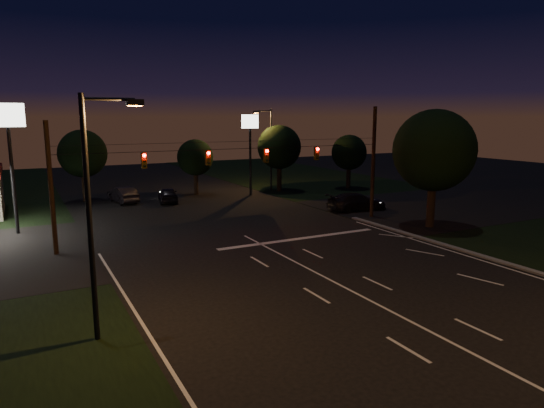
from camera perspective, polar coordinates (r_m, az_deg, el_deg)
ground at (r=22.52m, az=12.00°, el=-11.33°), size 140.00×140.00×0.00m
cross_street_right at (r=47.10m, az=18.39°, el=-0.30°), size 20.00×16.00×0.02m
center_line at (r=18.74m, az=24.26°, el=-16.62°), size 0.14×40.00×0.01m
stop_bar at (r=33.13m, az=3.29°, el=-4.08°), size 12.00×0.50×0.01m
utility_pole_right at (r=41.01m, az=11.59°, el=-1.49°), size 0.30×0.30×9.00m
utility_pole_left at (r=32.09m, az=-24.03°, el=-5.46°), size 0.28×0.28×8.00m
signal_span at (r=33.91m, az=-4.02°, el=5.67°), size 24.00×0.40×1.56m
pole_sign_left_near at (r=38.01m, az=-28.57°, el=7.18°), size 2.20×0.30×9.10m
pole_sign_right at (r=50.84m, az=-2.59°, el=8.03°), size 1.80×0.30×8.40m
street_light_left at (r=18.38m, az=-20.01°, el=0.37°), size 2.20×0.35×9.00m
street_light_right_far at (r=54.11m, az=-0.36°, el=7.12°), size 2.20×0.35×9.00m
tree_right_near at (r=37.75m, az=18.38°, el=5.90°), size 6.00×6.00×8.76m
tree_far_b at (r=50.55m, az=-21.38°, el=5.48°), size 4.60×4.60×6.98m
tree_far_c at (r=52.00m, az=-9.04°, el=5.38°), size 3.80×3.80×5.86m
tree_far_d at (r=53.73m, az=0.81°, el=6.65°), size 4.80×4.80×7.30m
tree_far_e at (r=56.39m, az=9.00°, el=5.97°), size 4.00×4.00×6.18m
car_oncoming_a at (r=47.94m, az=-12.15°, el=1.06°), size 2.56×4.55×1.46m
car_oncoming_b at (r=48.87m, az=-17.13°, el=1.04°), size 2.33×4.82×1.52m
car_cross at (r=43.43m, az=9.95°, el=0.26°), size 5.62×2.82×1.57m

